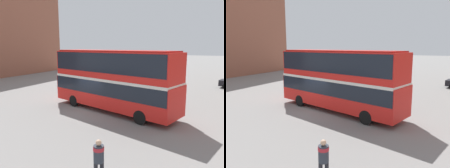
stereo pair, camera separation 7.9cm
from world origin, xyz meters
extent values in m
plane|color=gray|center=(0.00, 0.00, 0.00)|extent=(240.00, 240.00, 0.00)
cube|color=red|center=(1.56, 0.58, 1.49)|extent=(11.24, 5.50, 2.15)
cube|color=red|center=(1.56, 0.58, 3.62)|extent=(11.06, 5.38, 2.12)
cube|color=black|center=(1.56, 0.58, 1.97)|extent=(11.14, 5.50, 1.06)
cube|color=black|center=(1.56, 0.58, 3.88)|extent=(10.91, 5.37, 1.45)
cube|color=silver|center=(1.56, 0.58, 2.59)|extent=(11.14, 5.49, 0.20)
cube|color=#B11A15|center=(1.56, 0.58, 4.73)|extent=(10.53, 5.07, 0.10)
cylinder|color=black|center=(5.24, 0.74, 0.48)|extent=(1.01, 0.55, 0.97)
cylinder|color=black|center=(4.60, -1.50, 0.48)|extent=(1.01, 0.55, 0.97)
cylinder|color=black|center=(-1.28, 2.60, 0.48)|extent=(1.01, 0.55, 0.97)
cylinder|color=black|center=(-1.92, 0.37, 0.48)|extent=(1.01, 0.55, 0.97)
cylinder|color=#2D333D|center=(5.11, -8.09, 1.14)|extent=(0.55, 0.55, 0.65)
cylinder|color=#B2232D|center=(5.11, -8.09, 1.35)|extent=(0.58, 0.58, 0.14)
sphere|color=#D8A884|center=(5.11, -8.09, 1.58)|extent=(0.22, 0.22, 0.22)
cube|color=silver|center=(1.34, 11.17, 0.61)|extent=(4.88, 2.74, 0.70)
cube|color=black|center=(1.52, 11.21, 1.19)|extent=(2.67, 2.13, 0.47)
cylinder|color=black|center=(0.10, 10.05, 0.30)|extent=(0.64, 0.33, 0.61)
cylinder|color=black|center=(-0.23, 11.75, 0.30)|extent=(0.64, 0.33, 0.61)
cylinder|color=black|center=(2.90, 10.59, 0.30)|extent=(0.64, 0.33, 0.61)
cylinder|color=black|center=(2.57, 12.29, 0.30)|extent=(0.64, 0.33, 0.61)
camera|label=1|loc=(8.77, -14.67, 5.06)|focal=35.00mm
camera|label=2|loc=(8.84, -14.63, 5.06)|focal=35.00mm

